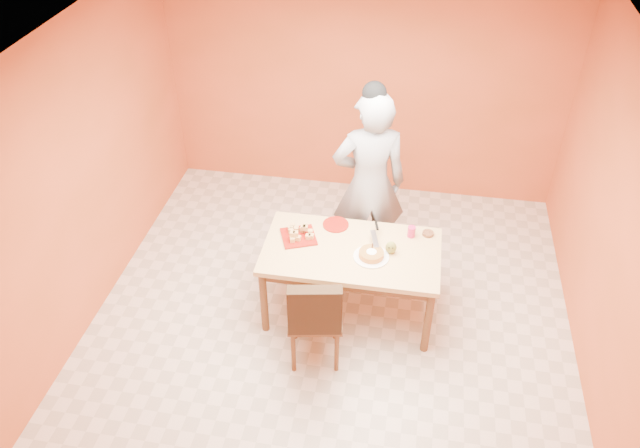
% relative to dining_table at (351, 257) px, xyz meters
% --- Properties ---
extents(floor, '(5.00, 5.00, 0.00)m').
position_rel_dining_table_xyz_m(floor, '(-0.15, -0.33, -0.67)').
color(floor, beige).
rests_on(floor, ground).
extents(ceiling, '(5.00, 5.00, 0.00)m').
position_rel_dining_table_xyz_m(ceiling, '(-0.15, -0.33, 2.03)').
color(ceiling, silver).
rests_on(ceiling, wall_back).
extents(wall_back, '(4.50, 0.00, 4.50)m').
position_rel_dining_table_xyz_m(wall_back, '(-0.15, 2.17, 0.68)').
color(wall_back, '#DA5A32').
rests_on(wall_back, floor).
extents(wall_left, '(0.00, 5.00, 5.00)m').
position_rel_dining_table_xyz_m(wall_left, '(-2.40, -0.33, 0.68)').
color(wall_left, '#DA5A32').
rests_on(wall_left, floor).
extents(wall_right, '(0.00, 5.00, 5.00)m').
position_rel_dining_table_xyz_m(wall_right, '(2.10, -0.33, 0.68)').
color(wall_right, '#DA5A32').
rests_on(wall_right, floor).
extents(dining_table, '(1.60, 0.90, 0.76)m').
position_rel_dining_table_xyz_m(dining_table, '(0.00, 0.00, 0.00)').
color(dining_table, tan).
rests_on(dining_table, floor).
extents(dining_chair, '(0.54, 0.61, 1.01)m').
position_rel_dining_table_xyz_m(dining_chair, '(-0.23, -0.63, -0.14)').
color(dining_chair, brown).
rests_on(dining_chair, floor).
extents(pastry_pile, '(0.27, 0.27, 0.09)m').
position_rel_dining_table_xyz_m(pastry_pile, '(-0.50, 0.09, 0.16)').
color(pastry_pile, '#E6BB62').
rests_on(pastry_pile, pastry_platter).
extents(person, '(0.82, 0.63, 1.99)m').
position_rel_dining_table_xyz_m(person, '(0.07, 0.72, 0.33)').
color(person, gray).
rests_on(person, floor).
extents(pastry_platter, '(0.39, 0.39, 0.02)m').
position_rel_dining_table_xyz_m(pastry_platter, '(-0.50, 0.09, 0.10)').
color(pastry_platter, maroon).
rests_on(pastry_platter, dining_table).
extents(red_dinner_plate, '(0.26, 0.26, 0.01)m').
position_rel_dining_table_xyz_m(red_dinner_plate, '(-0.19, 0.33, 0.10)').
color(red_dinner_plate, maroon).
rests_on(red_dinner_plate, dining_table).
extents(white_cake_plate, '(0.37, 0.37, 0.01)m').
position_rel_dining_table_xyz_m(white_cake_plate, '(0.19, -0.08, 0.10)').
color(white_cake_plate, white).
rests_on(white_cake_plate, dining_table).
extents(sponge_cake, '(0.25, 0.25, 0.05)m').
position_rel_dining_table_xyz_m(sponge_cake, '(0.19, -0.08, 0.13)').
color(sponge_cake, orange).
rests_on(sponge_cake, white_cake_plate).
extents(cake_server, '(0.11, 0.26, 0.01)m').
position_rel_dining_table_xyz_m(cake_server, '(0.20, 0.10, 0.16)').
color(cake_server, silver).
rests_on(cake_server, sponge_cake).
extents(egg_ornament, '(0.12, 0.10, 0.12)m').
position_rel_dining_table_xyz_m(egg_ornament, '(0.35, 0.01, 0.16)').
color(egg_ornament, olive).
rests_on(egg_ornament, dining_table).
extents(magenta_glass, '(0.09, 0.09, 0.11)m').
position_rel_dining_table_xyz_m(magenta_glass, '(0.52, 0.28, 0.15)').
color(magenta_glass, '#C21D53').
rests_on(magenta_glass, dining_table).
extents(checker_tin, '(0.13, 0.13, 0.03)m').
position_rel_dining_table_xyz_m(checker_tin, '(0.67, 0.33, 0.11)').
color(checker_tin, '#35180E').
rests_on(checker_tin, dining_table).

